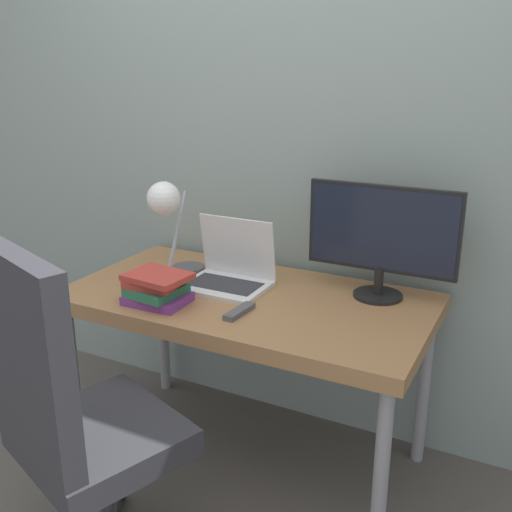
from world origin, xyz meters
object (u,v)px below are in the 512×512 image
(book_stack, at_px, (156,288))
(office_chair, at_px, (70,409))
(desk_lamp, at_px, (167,208))
(monitor, at_px, (382,235))
(laptop, at_px, (229,273))

(book_stack, bearing_deg, office_chair, -82.75)
(desk_lamp, height_order, book_stack, desk_lamp)
(monitor, bearing_deg, book_stack, -148.45)
(office_chair, distance_m, book_stack, 0.58)
(monitor, height_order, book_stack, monitor)
(desk_lamp, xyz_separation_m, office_chair, (0.17, -0.78, -0.43))
(monitor, bearing_deg, laptop, -164.29)
(desk_lamp, height_order, office_chair, desk_lamp)
(monitor, distance_m, desk_lamp, 0.85)
(laptop, relative_size, desk_lamp, 0.80)
(office_chair, bearing_deg, monitor, 56.65)
(office_chair, bearing_deg, desk_lamp, 102.37)
(desk_lamp, xyz_separation_m, book_stack, (0.10, -0.23, -0.25))
(laptop, bearing_deg, monitor, 15.71)
(monitor, bearing_deg, desk_lamp, -165.68)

